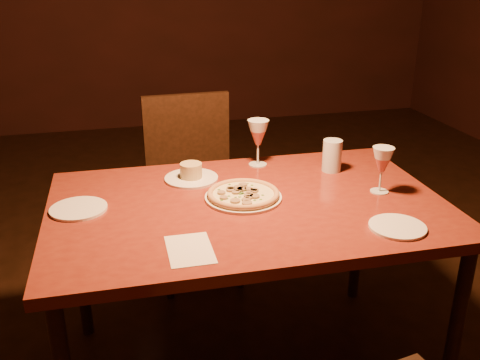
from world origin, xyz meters
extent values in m
plane|color=black|center=(0.00, 0.00, 0.00)|extent=(7.00, 7.00, 0.00)
cube|color=maroon|center=(0.01, -0.26, 0.75)|extent=(1.46, 0.96, 0.04)
cylinder|color=black|center=(-0.64, 0.16, 0.37)|extent=(0.05, 0.05, 0.73)
cylinder|color=black|center=(0.67, -0.67, 0.37)|extent=(0.05, 0.05, 0.73)
cylinder|color=black|center=(0.68, 0.14, 0.37)|extent=(0.05, 0.05, 0.73)
cube|color=black|center=(-0.05, 0.54, 0.50)|extent=(0.48, 0.48, 0.04)
cube|color=black|center=(-0.06, 0.75, 0.74)|extent=(0.46, 0.05, 0.44)
cylinder|color=black|center=(-0.23, 0.34, 0.24)|extent=(0.04, 0.04, 0.47)
cylinder|color=black|center=(-0.25, 0.72, 0.24)|extent=(0.04, 0.04, 0.47)
cylinder|color=black|center=(0.14, 0.36, 0.24)|extent=(0.04, 0.04, 0.47)
cylinder|color=black|center=(0.13, 0.73, 0.24)|extent=(0.04, 0.04, 0.47)
cylinder|color=white|center=(0.00, -0.22, 0.78)|extent=(0.29, 0.29, 0.01)
cylinder|color=beige|center=(0.00, -0.22, 0.79)|extent=(0.26, 0.26, 0.01)
torus|color=tan|center=(0.00, -0.22, 0.80)|extent=(0.27, 0.27, 0.02)
cylinder|color=white|center=(-0.15, 0.02, 0.78)|extent=(0.22, 0.22, 0.01)
cylinder|color=tan|center=(-0.15, 0.02, 0.81)|extent=(0.09, 0.09, 0.06)
cylinder|color=silver|center=(0.44, -0.03, 0.84)|extent=(0.08, 0.08, 0.13)
cylinder|color=white|center=(-0.59, -0.17, 0.78)|extent=(0.20, 0.20, 0.01)
cylinder|color=white|center=(0.44, -0.58, 0.78)|extent=(0.19, 0.19, 0.01)
cube|color=silver|center=(-0.25, -0.55, 0.78)|extent=(0.14, 0.20, 0.00)
camera|label=1|loc=(-0.45, -1.99, 1.60)|focal=40.00mm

